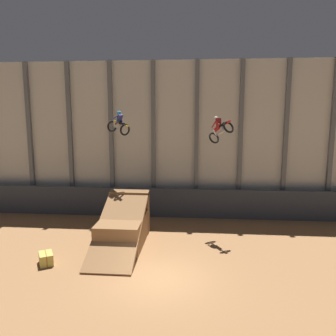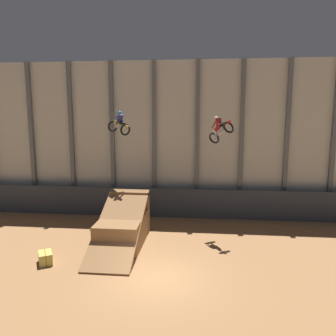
# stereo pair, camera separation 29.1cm
# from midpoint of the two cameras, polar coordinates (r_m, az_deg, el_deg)

# --- Properties ---
(ground_plane) EXTENTS (60.00, 60.00, 0.00)m
(ground_plane) POSITION_cam_midpoint_polar(r_m,az_deg,el_deg) (15.15, -2.03, -18.71)
(ground_plane) COLOR #996B42
(arena_back_wall) EXTENTS (32.00, 0.40, 10.87)m
(arena_back_wall) POSITION_cam_midpoint_polar(r_m,az_deg,el_deg) (23.29, 0.86, 5.05)
(arena_back_wall) COLOR beige
(arena_back_wall) RESTS_ON ground_plane
(lower_barrier) EXTENTS (31.36, 0.20, 2.06)m
(lower_barrier) POSITION_cam_midpoint_polar(r_m,az_deg,el_deg) (23.08, 0.66, -6.10)
(lower_barrier) COLOR #383D47
(lower_barrier) RESTS_ON ground_plane
(dirt_ramp) EXTENTS (2.37, 5.85, 2.74)m
(dirt_ramp) POSITION_cam_midpoint_polar(r_m,az_deg,el_deg) (18.83, -8.13, -10.08)
(dirt_ramp) COLOR olive
(dirt_ramp) RESTS_ON ground_plane
(rider_bike_left_air) EXTENTS (1.68, 1.60, 1.54)m
(rider_bike_left_air) POSITION_cam_midpoint_polar(r_m,az_deg,el_deg) (20.96, -8.98, 7.52)
(rider_bike_left_air) COLOR black
(rider_bike_right_air) EXTENTS (1.60, 1.77, 1.67)m
(rider_bike_right_air) POSITION_cam_midpoint_polar(r_m,az_deg,el_deg) (19.43, 8.61, 6.73)
(rider_bike_right_air) COLOR black
(hay_bale_trackside) EXTENTS (0.97, 1.08, 0.57)m
(hay_bale_trackside) POSITION_cam_midpoint_polar(r_m,az_deg,el_deg) (17.37, -20.94, -14.53)
(hay_bale_trackside) COLOR #CCB751
(hay_bale_trackside) RESTS_ON ground_plane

